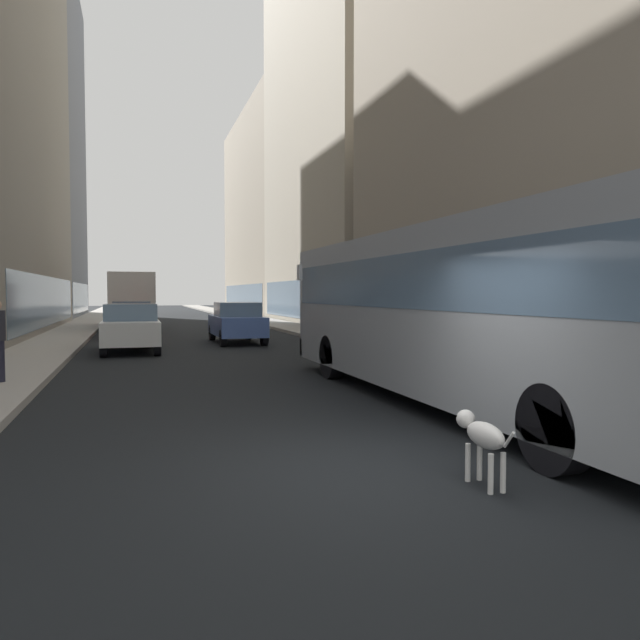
% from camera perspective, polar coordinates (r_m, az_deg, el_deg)
% --- Properties ---
extents(ground_plane, '(120.00, 120.00, 0.00)m').
position_cam_1_polar(ground_plane, '(41.27, -13.50, -0.26)').
color(ground_plane, black).
extents(sidewalk_left, '(2.40, 110.00, 0.15)m').
position_cam_1_polar(sidewalk_left, '(41.29, -21.42, -0.26)').
color(sidewalk_left, '#9E9991').
rests_on(sidewalk_left, ground).
extents(sidewalk_right, '(2.40, 110.00, 0.15)m').
position_cam_1_polar(sidewalk_right, '(42.02, -5.72, -0.05)').
color(sidewalk_right, '#9E9991').
rests_on(sidewalk_right, ground).
extents(building_left_far, '(9.89, 16.22, 27.92)m').
position_cam_1_polar(building_left_far, '(56.13, -27.19, 14.60)').
color(building_left_far, slate).
rests_on(building_left_far, ground).
extents(building_right_mid, '(9.54, 18.76, 34.62)m').
position_cam_1_polar(building_right_mid, '(42.59, 4.36, 23.64)').
color(building_right_mid, '#B2A893').
rests_on(building_right_mid, ground).
extents(building_right_far, '(9.21, 22.14, 19.29)m').
position_cam_1_polar(building_right_far, '(60.28, -3.15, 9.85)').
color(building_right_far, '#A0937F').
rests_on(building_right_far, ground).
extents(transit_bus, '(2.78, 11.53, 3.05)m').
position_cam_1_polar(transit_bus, '(11.00, 12.57, 1.49)').
color(transit_bus, '#999EA3').
rests_on(transit_bus, ground).
extents(car_red_coupe, '(1.72, 4.01, 1.62)m').
position_cam_1_polar(car_red_coupe, '(28.16, -17.48, 0.09)').
color(car_red_coupe, red).
rests_on(car_red_coupe, ground).
extents(car_blue_hatchback, '(1.76, 4.12, 1.62)m').
position_cam_1_polar(car_blue_hatchback, '(23.97, -7.92, -0.22)').
color(car_blue_hatchback, '#4C6BB7').
rests_on(car_blue_hatchback, ground).
extents(car_white_van, '(1.81, 4.57, 1.62)m').
position_cam_1_polar(car_white_van, '(21.29, -17.56, -0.65)').
color(car_white_van, silver).
rests_on(car_white_van, ground).
extents(box_truck, '(2.30, 7.50, 3.05)m').
position_cam_1_polar(box_truck, '(34.80, -17.45, 1.93)').
color(box_truck, '#A51919').
rests_on(box_truck, ground).
extents(dalmatian_dog, '(0.22, 0.96, 0.72)m').
position_cam_1_polar(dalmatian_dog, '(6.46, 15.14, -10.57)').
color(dalmatian_dog, white).
rests_on(dalmatian_dog, ground).
extents(traffic_light_near, '(0.24, 0.41, 3.40)m').
position_cam_1_polar(traffic_light_near, '(12.37, 20.58, 4.55)').
color(traffic_light_near, black).
rests_on(traffic_light_near, sidewalk_right).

